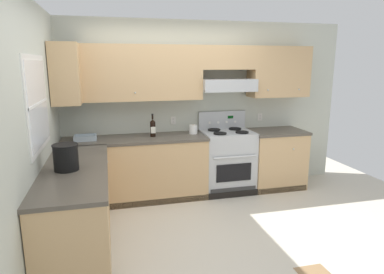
{
  "coord_description": "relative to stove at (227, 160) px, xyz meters",
  "views": [
    {
      "loc": [
        -0.9,
        -3.43,
        1.93
      ],
      "look_at": [
        0.14,
        0.7,
        1.0
      ],
      "focal_mm": 31.64,
      "sensor_mm": 36.0,
      "label": 1
    }
  ],
  "objects": [
    {
      "name": "stove",
      "position": [
        0.0,
        0.0,
        0.0
      ],
      "size": [
        0.76,
        0.62,
        1.2
      ],
      "color": "#B7BABC",
      "rests_on": "ground_plane"
    },
    {
      "name": "wine_bottle",
      "position": [
        -1.12,
        0.02,
        0.56
      ],
      "size": [
        0.08,
        0.08,
        0.33
      ],
      "color": "black",
      "rests_on": "counter_back_run"
    },
    {
      "name": "wall_back",
      "position": [
        -0.43,
        0.27,
        1.0
      ],
      "size": [
        4.68,
        0.57,
        2.55
      ],
      "color": "beige",
      "rests_on": "ground_plane"
    },
    {
      "name": "counter_back_run",
      "position": [
        -0.73,
        -0.01,
        -0.03
      ],
      "size": [
        3.6,
        0.65,
        0.91
      ],
      "color": "tan",
      "rests_on": "ground_plane"
    },
    {
      "name": "ground_plane",
      "position": [
        -0.83,
        -1.25,
        -0.48
      ],
      "size": [
        7.04,
        7.04,
        0.0
      ],
      "primitive_type": "plane",
      "color": "beige"
    },
    {
      "name": "paper_towel_roll",
      "position": [
        -0.52,
        0.06,
        0.5
      ],
      "size": [
        0.12,
        0.12,
        0.13
      ],
      "color": "white",
      "rests_on": "counter_back_run"
    },
    {
      "name": "bowl",
      "position": [
        -2.04,
        0.01,
        0.46
      ],
      "size": [
        0.29,
        0.22,
        0.07
      ],
      "color": "#9EADB7",
      "rests_on": "counter_back_run"
    },
    {
      "name": "wall_left",
      "position": [
        -2.42,
        -1.03,
        0.87
      ],
      "size": [
        0.47,
        4.0,
        2.55
      ],
      "color": "beige",
      "rests_on": "ground_plane"
    },
    {
      "name": "counter_left_run",
      "position": [
        -2.08,
        -1.26,
        -0.03
      ],
      "size": [
        0.63,
        1.91,
        0.91
      ],
      "color": "tan",
      "rests_on": "ground_plane"
    },
    {
      "name": "bucket",
      "position": [
        -2.15,
        -1.32,
        0.57
      ],
      "size": [
        0.25,
        0.25,
        0.26
      ],
      "color": "black",
      "rests_on": "counter_left_run"
    }
  ]
}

